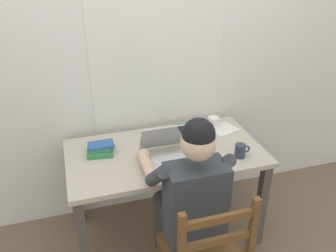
# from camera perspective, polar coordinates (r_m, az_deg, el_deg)

# --- Properties ---
(ground_plane) EXTENTS (8.00, 8.00, 0.00)m
(ground_plane) POSITION_cam_1_polar(r_m,az_deg,el_deg) (2.93, -0.42, -16.30)
(ground_plane) COLOR brown
(back_wall) EXTENTS (6.00, 0.08, 2.60)m
(back_wall) POSITION_cam_1_polar(r_m,az_deg,el_deg) (2.64, -3.27, 11.39)
(back_wall) COLOR silver
(back_wall) RESTS_ON ground
(desk) EXTENTS (1.35, 0.72, 0.74)m
(desk) POSITION_cam_1_polar(r_m,az_deg,el_deg) (2.53, -0.46, -5.95)
(desk) COLOR #BCB29E
(desk) RESTS_ON ground
(seated_person) EXTENTS (0.50, 0.60, 1.24)m
(seated_person) POSITION_cam_1_polar(r_m,az_deg,el_deg) (2.17, 3.39, -10.93)
(seated_person) COLOR #33383D
(seated_person) RESTS_ON ground
(laptop) EXTENTS (0.33, 0.33, 0.21)m
(laptop) POSITION_cam_1_polar(r_m,az_deg,el_deg) (2.37, 0.08, -4.23)
(laptop) COLOR #ADAFB2
(laptop) RESTS_ON desk
(computer_mouse) EXTENTS (0.06, 0.10, 0.03)m
(computer_mouse) POSITION_cam_1_polar(r_m,az_deg,el_deg) (2.45, 6.70, -4.17)
(computer_mouse) COLOR #ADAFB2
(computer_mouse) RESTS_ON desk
(coffee_mug_white) EXTENTS (0.12, 0.09, 0.09)m
(coffee_mug_white) POSITION_cam_1_polar(r_m,az_deg,el_deg) (2.77, 7.26, 0.52)
(coffee_mug_white) COLOR white
(coffee_mug_white) RESTS_ON desk
(coffee_mug_dark) EXTENTS (0.11, 0.07, 0.09)m
(coffee_mug_dark) POSITION_cam_1_polar(r_m,az_deg,el_deg) (2.44, 11.49, -3.87)
(coffee_mug_dark) COLOR #2D384C
(coffee_mug_dark) RESTS_ON desk
(book_stack_main) EXTENTS (0.19, 0.17, 0.07)m
(book_stack_main) POSITION_cam_1_polar(r_m,az_deg,el_deg) (2.48, -10.73, -3.61)
(book_stack_main) COLOR #38844C
(book_stack_main) RESTS_ON desk
(book_stack_side) EXTENTS (0.20, 0.17, 0.09)m
(book_stack_side) POSITION_cam_1_polar(r_m,az_deg,el_deg) (2.63, 3.14, -1.03)
(book_stack_side) COLOR gray
(book_stack_side) RESTS_ON desk
(paper_pile_near_laptop) EXTENTS (0.24, 0.22, 0.01)m
(paper_pile_near_laptop) POSITION_cam_1_polar(r_m,az_deg,el_deg) (2.78, 8.85, -0.46)
(paper_pile_near_laptop) COLOR white
(paper_pile_near_laptop) RESTS_ON desk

